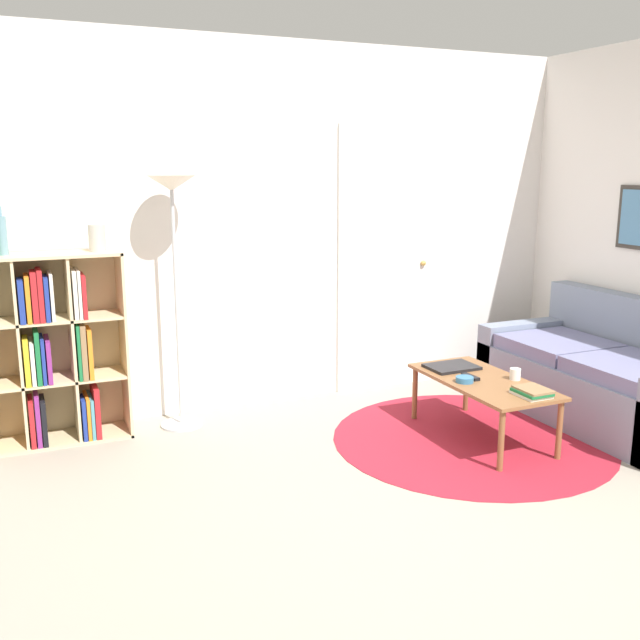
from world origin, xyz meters
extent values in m
plane|color=gray|center=(0.00, 0.00, 0.00)|extent=(14.00, 14.00, 0.00)
cube|color=silver|center=(0.00, 2.48, 1.30)|extent=(7.67, 0.05, 2.60)
cube|color=white|center=(0.89, 2.44, 1.02)|extent=(0.87, 0.02, 2.04)
sphere|color=tan|center=(1.20, 2.42, 0.98)|extent=(0.04, 0.04, 0.04)
cylinder|color=maroon|center=(0.84, 1.20, 0.00)|extent=(1.80, 1.80, 0.01)
cube|color=beige|center=(-1.17, 2.27, 0.60)|extent=(0.02, 0.34, 1.21)
cube|color=beige|center=(-1.65, 2.27, 1.20)|extent=(0.97, 0.34, 0.02)
cube|color=beige|center=(-1.65, 2.27, 0.01)|extent=(0.97, 0.34, 0.02)
cube|color=beige|center=(-1.65, 2.43, 0.60)|extent=(0.97, 0.02, 1.21)
cube|color=beige|center=(-1.80, 2.27, 0.60)|extent=(0.02, 0.32, 1.17)
cube|color=beige|center=(-1.49, 2.27, 0.60)|extent=(0.02, 0.32, 1.17)
cube|color=beige|center=(-1.65, 2.27, 0.41)|extent=(0.93, 0.32, 0.02)
cube|color=beige|center=(-1.65, 2.27, 0.80)|extent=(0.93, 0.32, 0.02)
cube|color=#B21E23|center=(-1.77, 2.21, 0.17)|extent=(0.03, 0.21, 0.30)
cube|color=#7F287A|center=(-1.73, 2.20, 0.18)|extent=(0.03, 0.20, 0.33)
cube|color=black|center=(-1.70, 2.21, 0.16)|extent=(0.03, 0.22, 0.29)
cube|color=navy|center=(-1.46, 2.20, 0.15)|extent=(0.02, 0.20, 0.26)
cube|color=orange|center=(-1.43, 2.22, 0.15)|extent=(0.02, 0.24, 0.27)
cube|color=teal|center=(-1.41, 2.24, 0.15)|extent=(0.02, 0.27, 0.26)
cube|color=#B21E23|center=(-1.38, 2.23, 0.18)|extent=(0.03, 0.26, 0.33)
cube|color=gold|center=(-1.77, 2.20, 0.56)|extent=(0.03, 0.20, 0.29)
cube|color=silver|center=(-1.73, 2.22, 0.55)|extent=(0.02, 0.24, 0.27)
cube|color=#196B38|center=(-1.70, 2.22, 0.58)|extent=(0.03, 0.23, 0.33)
cube|color=navy|center=(-1.67, 2.23, 0.56)|extent=(0.02, 0.25, 0.28)
cube|color=#7F287A|center=(-1.64, 2.24, 0.55)|extent=(0.03, 0.27, 0.27)
cube|color=#196B38|center=(-1.46, 2.23, 0.59)|extent=(0.02, 0.25, 0.35)
cube|color=olive|center=(-1.43, 2.24, 0.59)|extent=(0.03, 0.27, 0.35)
cube|color=orange|center=(-1.40, 2.20, 0.58)|extent=(0.03, 0.19, 0.32)
cube|color=navy|center=(-1.77, 2.20, 0.94)|extent=(0.03, 0.19, 0.26)
cube|color=orange|center=(-1.73, 2.21, 0.95)|extent=(0.03, 0.22, 0.28)
cube|color=#B21E23|center=(-1.69, 2.20, 0.96)|extent=(0.03, 0.20, 0.31)
cube|color=#B21E23|center=(-1.66, 2.22, 0.97)|extent=(0.03, 0.23, 0.32)
cube|color=navy|center=(-1.62, 2.22, 0.94)|extent=(0.03, 0.23, 0.27)
cube|color=silver|center=(-1.59, 2.24, 0.95)|extent=(0.02, 0.27, 0.29)
cube|color=silver|center=(-1.46, 2.24, 0.96)|extent=(0.02, 0.27, 0.30)
cube|color=silver|center=(-1.43, 2.23, 0.96)|extent=(0.02, 0.25, 0.30)
cube|color=#B21E23|center=(-1.41, 2.22, 0.94)|extent=(0.03, 0.23, 0.27)
cylinder|color=#B7B7BC|center=(-0.83, 2.20, 0.01)|extent=(0.28, 0.28, 0.01)
cylinder|color=#B7B7BC|center=(-0.83, 2.20, 0.84)|extent=(0.02, 0.02, 1.58)
cone|color=white|center=(-0.83, 2.20, 1.63)|extent=(0.32, 0.32, 0.10)
cube|color=gray|center=(1.89, 1.18, 0.20)|extent=(0.85, 1.70, 0.40)
cube|color=gray|center=(2.23, 1.18, 0.41)|extent=(0.16, 1.70, 0.83)
cube|color=gray|center=(1.89, 1.95, 0.27)|extent=(0.85, 0.16, 0.54)
cube|color=slate|center=(1.81, 0.83, 0.45)|extent=(0.65, 0.67, 0.10)
cube|color=slate|center=(1.81, 1.52, 0.45)|extent=(0.65, 0.67, 0.10)
cube|color=brown|center=(0.91, 1.20, 0.38)|extent=(0.51, 1.04, 0.02)
cylinder|color=brown|center=(0.70, 0.72, 0.19)|extent=(0.04, 0.04, 0.37)
cylinder|color=brown|center=(0.70, 1.68, 0.19)|extent=(0.04, 0.04, 0.37)
cylinder|color=brown|center=(1.13, 0.72, 0.19)|extent=(0.04, 0.04, 0.37)
cylinder|color=brown|center=(1.13, 1.68, 0.19)|extent=(0.04, 0.04, 0.37)
cube|color=black|center=(0.87, 1.50, 0.40)|extent=(0.33, 0.25, 0.02)
cylinder|color=teal|center=(0.77, 1.20, 0.41)|extent=(0.11, 0.11, 0.04)
cube|color=silver|center=(0.98, 0.82, 0.40)|extent=(0.17, 0.20, 0.02)
cube|color=#196B38|center=(0.97, 0.81, 0.42)|extent=(0.17, 0.20, 0.02)
cube|color=olive|center=(0.98, 0.81, 0.44)|extent=(0.17, 0.20, 0.01)
cylinder|color=white|center=(1.10, 1.12, 0.43)|extent=(0.07, 0.07, 0.07)
cube|color=black|center=(0.85, 1.26, 0.40)|extent=(0.05, 0.15, 0.02)
cylinder|color=#6B93A3|center=(-1.84, 2.28, 1.33)|extent=(0.06, 0.06, 0.23)
cylinder|color=#6B93A3|center=(-1.84, 2.28, 1.47)|extent=(0.02, 0.02, 0.06)
cylinder|color=#B7B2A8|center=(-1.29, 2.27, 1.29)|extent=(0.10, 0.10, 0.17)
camera|label=1|loc=(-1.80, -2.39, 1.74)|focal=40.00mm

